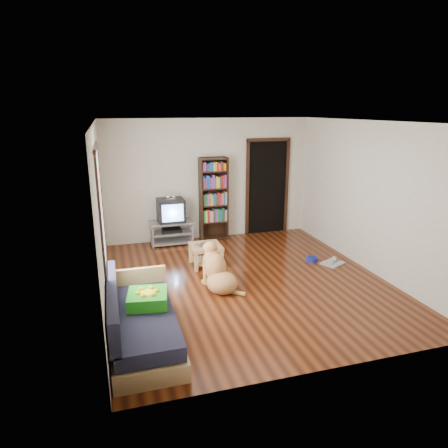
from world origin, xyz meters
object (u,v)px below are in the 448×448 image
object	(u,v)px
dog_bowl	(312,259)
crt_tv	(171,210)
laptop	(206,245)
grey_rag	(333,263)
bookshelf	(213,195)
tv_stand	(172,232)
dog	(217,272)
coffee_table	(206,251)
sofa	(140,324)
green_cushion	(148,298)

from	to	relation	value
dog_bowl	crt_tv	size ratio (longest dim) A/B	0.38
laptop	grey_rag	bearing A→B (deg)	-37.45
bookshelf	tv_stand	bearing A→B (deg)	-174.37
laptop	dog	size ratio (longest dim) A/B	0.41
coffee_table	crt_tv	bearing A→B (deg)	105.77
laptop	tv_stand	distance (m)	1.49
tv_stand	crt_tv	world-z (taller)	crt_tv
dog_bowl	grey_rag	world-z (taller)	dog_bowl
laptop	tv_stand	bearing A→B (deg)	82.06
tv_stand	dog	size ratio (longest dim) A/B	1.05
tv_stand	sofa	bearing A→B (deg)	-105.02
crt_tv	sofa	size ratio (longest dim) A/B	0.32
tv_stand	sofa	distance (m)	3.76
coffee_table	laptop	bearing A→B (deg)	-90.00
grey_rag	coffee_table	xyz separation A→B (m)	(-2.29, 0.59, 0.27)
laptop	grey_rag	size ratio (longest dim) A/B	0.88
crt_tv	dog	xyz separation A→B (m)	(0.35, -2.42, -0.46)
crt_tv	coffee_table	size ratio (longest dim) A/B	1.05
dog_bowl	coffee_table	distance (m)	2.04
dog	crt_tv	bearing A→B (deg)	98.22
green_cushion	dog	size ratio (longest dim) A/B	0.56
laptop	dog	bearing A→B (deg)	-116.73
dog_bowl	sofa	xyz separation A→B (m)	(-3.37, -1.89, 0.22)
sofa	tv_stand	bearing A→B (deg)	74.98
dog_bowl	green_cushion	bearing A→B (deg)	-152.23
bookshelf	sofa	size ratio (longest dim) A/B	1.00
laptop	bookshelf	size ratio (longest dim) A/B	0.19
grey_rag	laptop	bearing A→B (deg)	166.18
green_cushion	bookshelf	world-z (taller)	bookshelf
tv_stand	coffee_table	distance (m)	1.46
crt_tv	dog	bearing A→B (deg)	-81.78
green_cushion	bookshelf	size ratio (longest dim) A/B	0.27
dog_bowl	coffee_table	world-z (taller)	coffee_table
green_cushion	bookshelf	distance (m)	4.01
tv_stand	coffee_table	world-z (taller)	tv_stand
dog_bowl	grey_rag	bearing A→B (deg)	-39.81
coffee_table	dog	distance (m)	1.00
green_cushion	crt_tv	size ratio (longest dim) A/B	0.83
dog	bookshelf	bearing A→B (deg)	76.43
coffee_table	green_cushion	bearing A→B (deg)	-121.37
dog	sofa	bearing A→B (deg)	-136.98
dog_bowl	sofa	bearing A→B (deg)	-150.75
dog_bowl	coffee_table	bearing A→B (deg)	170.20
laptop	dog_bowl	world-z (taller)	laptop
dog_bowl	crt_tv	distance (m)	3.06
grey_rag	dog	xyz separation A→B (m)	(-2.35, -0.40, 0.27)
grey_rag	coffee_table	size ratio (longest dim) A/B	0.73
sofa	coffee_table	world-z (taller)	sofa
tv_stand	dog	world-z (taller)	dog
sofa	grey_rag	bearing A→B (deg)	24.05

